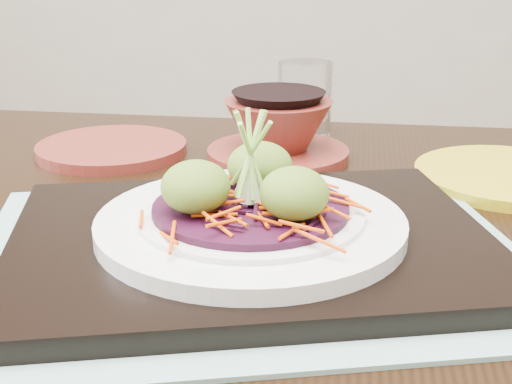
% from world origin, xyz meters
% --- Properties ---
extents(dining_table, '(1.20, 0.83, 0.73)m').
position_xyz_m(dining_table, '(0.02, 0.10, 0.63)').
color(dining_table, black).
rests_on(dining_table, ground).
extents(placemat, '(0.49, 0.43, 0.00)m').
position_xyz_m(placemat, '(0.02, 0.06, 0.73)').
color(placemat, '#88B0A0').
rests_on(placemat, dining_table).
extents(serving_tray, '(0.42, 0.37, 0.02)m').
position_xyz_m(serving_tray, '(0.02, 0.06, 0.74)').
color(serving_tray, black).
rests_on(serving_tray, placemat).
extents(white_plate, '(0.23, 0.23, 0.02)m').
position_xyz_m(white_plate, '(0.02, 0.06, 0.75)').
color(white_plate, silver).
rests_on(white_plate, serving_tray).
extents(cabbage_bed, '(0.14, 0.14, 0.01)m').
position_xyz_m(cabbage_bed, '(0.02, 0.06, 0.76)').
color(cabbage_bed, black).
rests_on(cabbage_bed, white_plate).
extents(carrot_julienne, '(0.18, 0.18, 0.01)m').
position_xyz_m(carrot_julienne, '(0.02, 0.06, 0.77)').
color(carrot_julienne, '#D24203').
rests_on(carrot_julienne, cabbage_bed).
extents(guacamole_scoops, '(0.13, 0.11, 0.04)m').
position_xyz_m(guacamole_scoops, '(0.02, 0.06, 0.78)').
color(guacamole_scoops, '#4F7322').
rests_on(guacamole_scoops, cabbage_bed).
extents(scallion_garnish, '(0.05, 0.05, 0.08)m').
position_xyz_m(scallion_garnish, '(0.02, 0.06, 0.80)').
color(scallion_garnish, '#93D053').
rests_on(scallion_garnish, cabbage_bed).
extents(terracotta_side_plate, '(0.18, 0.18, 0.01)m').
position_xyz_m(terracotta_side_plate, '(-0.18, 0.30, 0.73)').
color(terracotta_side_plate, maroon).
rests_on(terracotta_side_plate, dining_table).
extents(water_glass, '(0.07, 0.07, 0.09)m').
position_xyz_m(water_glass, '(0.02, 0.40, 0.77)').
color(water_glass, white).
rests_on(water_glass, dining_table).
extents(terracotta_bowl_set, '(0.17, 0.17, 0.06)m').
position_xyz_m(terracotta_bowl_set, '(0.00, 0.31, 0.75)').
color(terracotta_bowl_set, maroon).
rests_on(terracotta_bowl_set, dining_table).
extents(yellow_plate, '(0.22, 0.22, 0.01)m').
position_xyz_m(yellow_plate, '(0.24, 0.28, 0.73)').
color(yellow_plate, '#B49C14').
rests_on(yellow_plate, dining_table).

